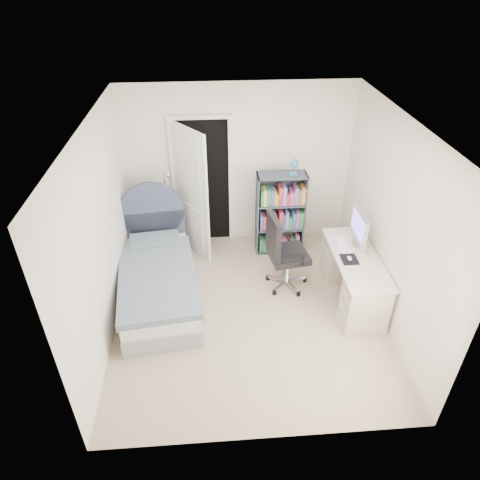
{
  "coord_description": "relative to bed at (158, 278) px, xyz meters",
  "views": [
    {
      "loc": [
        -0.43,
        -4.16,
        3.91
      ],
      "look_at": [
        -0.1,
        0.12,
        1.04
      ],
      "focal_mm": 32.0,
      "sensor_mm": 36.0,
      "label": 1
    }
  ],
  "objects": [
    {
      "name": "nightstand",
      "position": [
        -0.2,
        1.17,
        0.13
      ],
      "size": [
        0.43,
        0.43,
        0.62
      ],
      "color": "tan",
      "rests_on": "ground"
    },
    {
      "name": "office_chair",
      "position": [
        1.68,
        0.06,
        0.34
      ],
      "size": [
        0.61,
        0.62,
        1.14
      ],
      "color": "silver",
      "rests_on": "ground"
    },
    {
      "name": "door",
      "position": [
        0.53,
        1.14,
        0.75
      ],
      "size": [
        0.92,
        0.69,
        2.06
      ],
      "color": "black",
      "rests_on": "ground"
    },
    {
      "name": "desk",
      "position": [
        2.59,
        -0.27,
        0.1
      ],
      "size": [
        0.57,
        1.42,
        1.17
      ],
      "color": "beige",
      "rests_on": "ground"
    },
    {
      "name": "bookcase",
      "position": [
        1.8,
        0.96,
        0.33
      ],
      "size": [
        0.72,
        0.31,
        1.54
      ],
      "color": "#3A424F",
      "rests_on": "ground"
    },
    {
      "name": "floor_lamp",
      "position": [
        0.12,
        1.05,
        0.27
      ],
      "size": [
        0.2,
        0.2,
        1.37
      ],
      "color": "silver",
      "rests_on": "ground"
    },
    {
      "name": "room_shell",
      "position": [
        1.19,
        -0.42,
        0.96
      ],
      "size": [
        3.5,
        3.7,
        2.6
      ],
      "color": "tan",
      "rests_on": "ground"
    },
    {
      "name": "bed",
      "position": [
        0.0,
        0.0,
        0.0
      ],
      "size": [
        1.2,
        2.15,
        1.26
      ],
      "color": "gray",
      "rests_on": "ground"
    }
  ]
}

